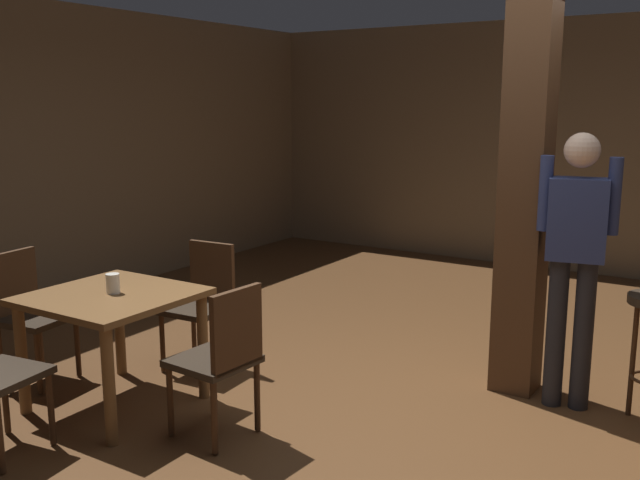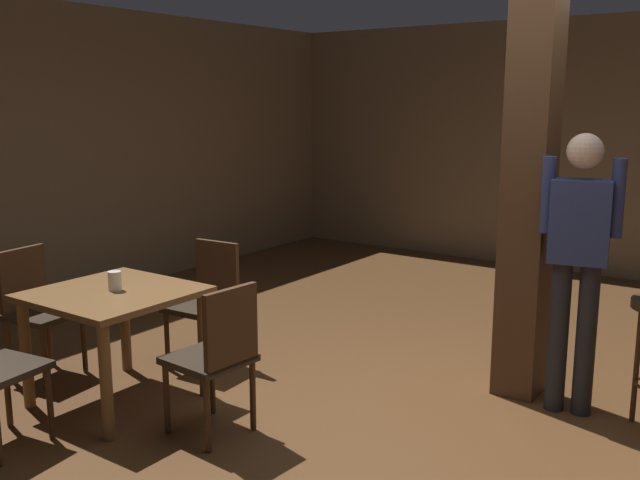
% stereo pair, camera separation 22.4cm
% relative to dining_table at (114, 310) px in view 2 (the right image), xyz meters
% --- Properties ---
extents(ground_plane, '(10.80, 10.80, 0.00)m').
position_rel_dining_table_xyz_m(ground_plane, '(1.66, 0.83, -0.61)').
color(ground_plane, brown).
extents(wall_back, '(8.00, 0.10, 2.80)m').
position_rel_dining_table_xyz_m(wall_back, '(1.66, 5.33, 0.79)').
color(wall_back, '#756047').
rests_on(wall_back, ground_plane).
extents(wall_left, '(0.10, 9.00, 2.80)m').
position_rel_dining_table_xyz_m(wall_left, '(-2.34, 0.83, 0.79)').
color(wall_left, '#756047').
rests_on(wall_left, ground_plane).
extents(pillar, '(0.28, 0.28, 2.80)m').
position_rel_dining_table_xyz_m(pillar, '(2.05, 1.63, 0.79)').
color(pillar, '#4C301C').
rests_on(pillar, ground_plane).
extents(dining_table, '(0.91, 0.91, 0.73)m').
position_rel_dining_table_xyz_m(dining_table, '(0.00, 0.00, 0.00)').
color(dining_table, brown).
rests_on(dining_table, ground_plane).
extents(chair_east, '(0.45, 0.45, 0.89)m').
position_rel_dining_table_xyz_m(chair_east, '(0.87, 0.01, -0.10)').
color(chair_east, '#2D2319').
rests_on(chair_east, ground_plane).
extents(chair_west, '(0.47, 0.47, 0.89)m').
position_rel_dining_table_xyz_m(chair_west, '(-0.82, -0.02, -0.10)').
color(chair_west, '#2D2319').
rests_on(chair_west, ground_plane).
extents(chair_north, '(0.45, 0.45, 0.89)m').
position_rel_dining_table_xyz_m(chair_north, '(0.01, 0.82, -0.10)').
color(chair_north, '#2D2319').
rests_on(chair_north, ground_plane).
extents(napkin_cup, '(0.08, 0.08, 0.12)m').
position_rel_dining_table_xyz_m(napkin_cup, '(0.01, 0.01, 0.19)').
color(napkin_cup, silver).
rests_on(napkin_cup, dining_table).
extents(standing_person, '(0.47, 0.26, 1.72)m').
position_rel_dining_table_xyz_m(standing_person, '(2.41, 1.51, 0.39)').
color(standing_person, navy).
rests_on(standing_person, ground_plane).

